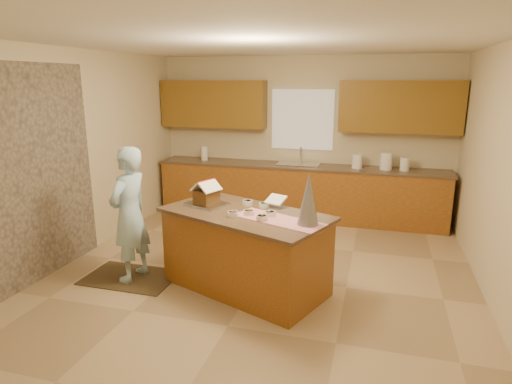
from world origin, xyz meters
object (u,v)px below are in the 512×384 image
tinsel_tree (308,199)px  gingerbread_house (206,194)px  island_base (246,252)px  boy (130,214)px

tinsel_tree → gingerbread_house: size_ratio=1.52×
tinsel_tree → gingerbread_house: 1.31m
island_base → gingerbread_house: gingerbread_house is taller
island_base → tinsel_tree: size_ratio=3.27×
tinsel_tree → gingerbread_house: tinsel_tree is taller
tinsel_tree → boy: size_ratio=0.34×
boy → gingerbread_house: boy is taller
island_base → gingerbread_house: size_ratio=4.99×
boy → gingerbread_house: 0.91m
tinsel_tree → boy: 2.11m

